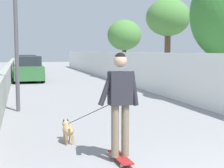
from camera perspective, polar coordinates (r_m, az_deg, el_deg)
The scene contains 11 objects.
ground_plane at distance 17.07m, azimuth -6.88°, elevation -0.53°, with size 80.00×80.00×0.00m, color gray.
wall_left at distance 14.85m, azimuth -18.05°, elevation 0.34°, with size 48.00×0.30×1.06m, color #999E93.
fence_right at distance 15.91m, azimuth 5.75°, elevation 2.24°, with size 48.00×0.30×1.78m, color white.
tree_right_near at distance 22.90m, azimuth 2.15°, elevation 8.40°, with size 2.34×2.34×3.99m.
tree_right_mid at distance 17.52m, azimuth 9.67°, elevation 11.12°, with size 2.27×2.27×4.54m.
lamp_post at distance 10.46m, azimuth -16.32°, elevation 10.01°, with size 0.36×0.36×3.84m.
skateboard at distance 5.68m, azimuth 1.41°, elevation -12.56°, with size 0.81×0.23×0.08m.
person_skateboarder at distance 5.44m, azimuth 1.44°, elevation -2.08°, with size 0.24×0.71×1.74m.
dog at distance 6.75m, azimuth -7.61°, elevation -7.82°, with size 1.67×0.81×1.06m.
car_near at distance 21.12m, azimuth -14.28°, elevation 2.47°, with size 4.36×1.80×1.54m.
car_far at distance 27.88m, azimuth -14.64°, elevation 3.21°, with size 4.33×1.80×1.54m.
Camera 1 is at (-2.77, 2.59, 1.85)m, focal length 52.79 mm.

